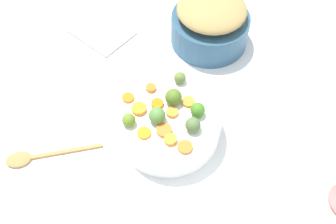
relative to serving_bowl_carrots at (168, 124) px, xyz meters
name	(u,v)px	position (x,y,z in m)	size (l,w,h in m)	color
tabletop	(178,140)	(-0.03, 0.00, -0.05)	(2.40, 2.40, 0.02)	white
serving_bowl_carrots	(168,124)	(0.00, 0.00, 0.00)	(0.28, 0.28, 0.09)	white
metal_pot	(210,29)	(0.07, -0.37, 0.01)	(0.24, 0.24, 0.10)	#2D5271
stuffing_mound	(212,9)	(0.07, -0.37, 0.09)	(0.21, 0.21, 0.06)	tan
carrot_slice_0	(170,140)	(-0.05, 0.07, 0.05)	(0.03, 0.03, 0.01)	orange
carrot_slice_1	(139,109)	(0.07, 0.03, 0.05)	(0.04, 0.04, 0.01)	orange
carrot_slice_2	(172,112)	(-0.01, -0.01, 0.05)	(0.03, 0.03, 0.01)	orange
carrot_slice_3	(164,130)	(-0.02, 0.05, 0.05)	(0.04, 0.04, 0.01)	orange
carrot_slice_4	(188,102)	(-0.03, -0.06, 0.05)	(0.03, 0.03, 0.01)	orange
carrot_slice_5	(128,98)	(0.12, 0.01, 0.05)	(0.03, 0.03, 0.01)	orange
carrot_slice_6	(157,104)	(0.04, -0.01, 0.05)	(0.03, 0.03, 0.01)	orange
carrot_slice_7	(151,88)	(0.08, -0.05, 0.05)	(0.03, 0.03, 0.01)	orange
carrot_slice_8	(144,133)	(0.02, 0.08, 0.05)	(0.04, 0.04, 0.01)	orange
carrot_slice_9	(185,147)	(-0.09, 0.06, 0.05)	(0.04, 0.04, 0.01)	orange
brussels_sprout_0	(129,120)	(0.07, 0.08, 0.06)	(0.03, 0.03, 0.03)	olive
brussels_sprout_1	(157,115)	(0.01, 0.03, 0.07)	(0.04, 0.04, 0.04)	#54833C
brussels_sprout_2	(198,110)	(-0.06, -0.04, 0.06)	(0.04, 0.04, 0.04)	#457E24
brussels_sprout_3	(193,125)	(-0.08, 0.01, 0.06)	(0.04, 0.04, 0.04)	#516F3E
brussels_sprout_4	(174,97)	(0.01, -0.04, 0.07)	(0.04, 0.04, 0.04)	#4F7324
brussels_sprout_5	(180,78)	(0.03, -0.11, 0.06)	(0.03, 0.03, 0.03)	olive
wooden_spoon	(33,157)	(0.26, 0.25, -0.04)	(0.21, 0.19, 0.01)	#AF7F47
dish_towel	(102,32)	(0.39, -0.22, -0.04)	(0.18, 0.14, 0.01)	#9DA4B5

